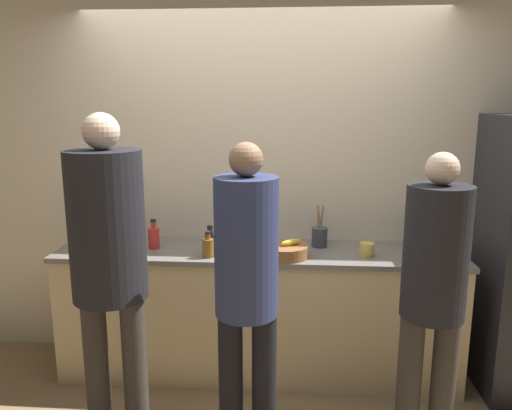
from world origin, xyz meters
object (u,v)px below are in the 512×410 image
Objects in this scene: bottle_red at (154,237)px; bottle_amber at (208,247)px; fruit_bowl at (285,251)px; utensil_crock at (320,236)px; person_right at (434,284)px; bottle_dark at (210,242)px; person_left at (109,253)px; cup_yellow at (367,250)px; potted_plant at (414,233)px; person_center at (247,280)px.

bottle_red is 0.44m from bottle_amber.
utensil_crock is (0.23, 0.25, 0.03)m from fruit_bowl.
fruit_bowl is 0.35m from utensil_crock.
utensil_crock reaches higher than fruit_bowl.
bottle_dark is at bearing 152.45° from person_right.
bottle_amber is at bearing -88.45° from bottle_dark.
fruit_bowl is (0.90, 0.70, -0.18)m from person_left.
person_left reaches higher than utensil_crock.
cup_yellow is 0.47× the size of potted_plant.
bottle_dark is at bearing -171.65° from potted_plant.
person_center is 1.09m from bottle_red.
fruit_bowl is 0.50m from bottle_amber.
person_right is (0.96, 0.09, -0.03)m from person_center.
bottle_amber is 1.40m from potted_plant.
utensil_crock is 1.43× the size of bottle_red.
person_center is at bearing -49.11° from bottle_red.
potted_plant is (1.77, 0.95, -0.12)m from person_left.
utensil_crock is at bearing 122.08° from person_right.
person_center reaches higher than fruit_bowl.
person_center reaches higher than bottle_dark.
person_right is 9.02× the size of bottle_dark.
bottle_amber is (0.40, 0.66, -0.16)m from person_left.
potted_plant is at bearing 42.26° from person_center.
utensil_crock is at bearing -179.86° from potted_plant.
bottle_red is 1.18× the size of bottle_amber.
bottle_red is 1.43m from cup_yellow.
cup_yellow is (1.02, 0.09, -0.02)m from bottle_amber.
bottle_dark is at bearing 61.96° from person_left.
person_left is 9.06× the size of bottle_red.
cup_yellow is at bearing -148.72° from potted_plant.
bottle_dark is 0.92× the size of potted_plant.
person_right is at bearing -57.92° from utensil_crock.
bottle_dark is 1.07× the size of bottle_amber.
person_left is at bearing -142.25° from fruit_bowl.
person_right is 5.69× the size of utensil_crock.
bottle_amber reaches higher than cup_yellow.
utensil_crock reaches higher than bottle_dark.
bottle_dark is at bearing 173.72° from fruit_bowl.
person_center is 18.15× the size of cup_yellow.
potted_plant reaches higher than bottle_amber.
bottle_dark is at bearing 179.65° from cup_yellow.
bottle_dark is 0.10m from bottle_amber.
potted_plant is at bearing 28.32° from person_left.
person_right reaches higher than utensil_crock.
cup_yellow is 0.40m from potted_plant.
bottle_amber is at bearing 58.41° from person_left.
person_center is 9.92× the size of bottle_amber.
utensil_crock is 0.76m from bottle_dark.
utensil_crock is (0.42, 0.95, -0.02)m from person_center.
bottle_red reaches higher than bottle_dark.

